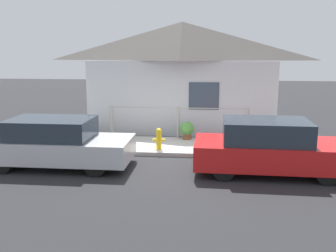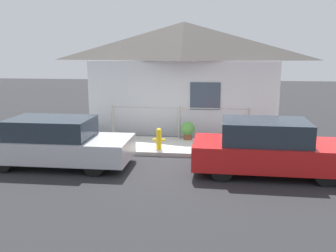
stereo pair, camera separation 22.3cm
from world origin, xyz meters
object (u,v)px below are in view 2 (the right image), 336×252
object	(u,v)px
fire_hydrant	(159,138)
potted_plant_near_hydrant	(188,130)
potted_plant_by_fence	(91,128)
car_left	(56,142)
car_right	(269,148)

from	to	relation	value
fire_hydrant	potted_plant_near_hydrant	distance (m)	1.66
fire_hydrant	potted_plant_by_fence	size ratio (longest dim) A/B	1.11
fire_hydrant	potted_plant_near_hydrant	xyz separation A→B (m)	(0.81, 1.45, -0.01)
car_left	fire_hydrant	xyz separation A→B (m)	(2.66, 1.62, -0.19)
car_right	fire_hydrant	size ratio (longest dim) A/B	5.90
car_left	fire_hydrant	size ratio (longest dim) A/B	5.98
potted_plant_by_fence	fire_hydrant	bearing A→B (deg)	-26.23
car_right	potted_plant_by_fence	bearing A→B (deg)	154.40
fire_hydrant	car_left	bearing A→B (deg)	-148.72
car_left	potted_plant_near_hydrant	world-z (taller)	car_left
potted_plant_by_fence	car_left	bearing A→B (deg)	-90.76
potted_plant_near_hydrant	fire_hydrant	bearing A→B (deg)	-119.01
car_left	potted_plant_near_hydrant	xyz separation A→B (m)	(3.46, 3.07, -0.20)
car_left	potted_plant_by_fence	distance (m)	2.91
potted_plant_near_hydrant	potted_plant_by_fence	distance (m)	3.43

